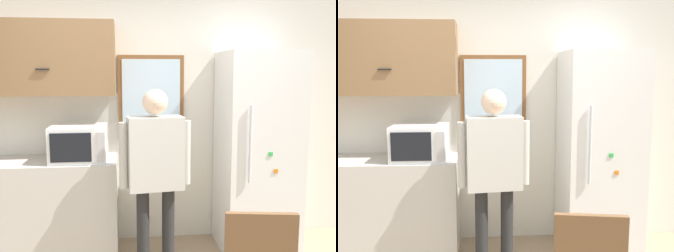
{
  "view_description": "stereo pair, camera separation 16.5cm",
  "coord_description": "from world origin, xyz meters",
  "views": [
    {
      "loc": [
        -0.16,
        -2.04,
        1.73
      ],
      "look_at": [
        0.19,
        0.97,
        1.31
      ],
      "focal_mm": 40.0,
      "sensor_mm": 36.0,
      "label": 1
    },
    {
      "loc": [
        0.01,
        -2.05,
        1.73
      ],
      "look_at": [
        0.19,
        0.97,
        1.31
      ],
      "focal_mm": 40.0,
      "sensor_mm": 36.0,
      "label": 2
    }
  ],
  "objects": [
    {
      "name": "back_wall",
      "position": [
        0.0,
        1.79,
        1.35
      ],
      "size": [
        6.0,
        0.06,
        2.7
      ],
      "color": "silver",
      "rests_on": "ground_plane"
    },
    {
      "name": "counter",
      "position": [
        -1.22,
        1.47,
        0.47
      ],
      "size": [
        1.95,
        0.58,
        0.94
      ],
      "color": "#BCB7AD",
      "rests_on": "ground_plane"
    },
    {
      "name": "upper_cabinets",
      "position": [
        -1.22,
        1.58,
        1.87
      ],
      "size": [
        1.95,
        0.37,
        0.68
      ],
      "color": "olive"
    },
    {
      "name": "microwave",
      "position": [
        -0.59,
        1.42,
        1.1
      ],
      "size": [
        0.5,
        0.42,
        0.33
      ],
      "color": "white",
      "rests_on": "counter"
    },
    {
      "name": "person",
      "position": [
        0.09,
        1.06,
        0.98
      ],
      "size": [
        0.61,
        0.27,
        1.61
      ],
      "rotation": [
        0.0,
        0.0,
        0.11
      ],
      "color": "black",
      "rests_on": "ground_plane"
    },
    {
      "name": "refrigerator",
      "position": [
        1.11,
        1.4,
        0.97
      ],
      "size": [
        0.7,
        0.72,
        1.94
      ],
      "color": "white",
      "rests_on": "ground_plane"
    },
    {
      "name": "window",
      "position": [
        0.1,
        1.74,
        1.49
      ],
      "size": [
        0.66,
        0.05,
        0.85
      ],
      "color": "brown"
    }
  ]
}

